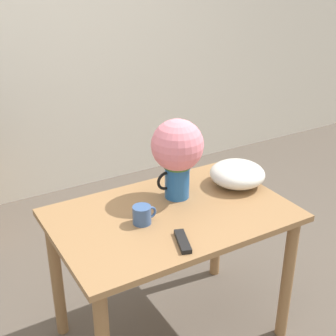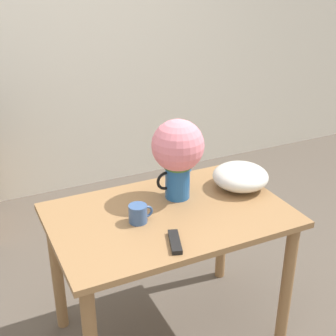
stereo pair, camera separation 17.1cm
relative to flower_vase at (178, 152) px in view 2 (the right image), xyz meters
name	(u,v)px [view 2 (the right image)]	position (x,y,z in m)	size (l,w,h in m)	color
wall_back	(42,34)	(-0.23, 1.80, 0.31)	(8.00, 0.05, 2.60)	silver
table	(169,235)	(-0.10, -0.12, -0.37)	(1.12, 0.73, 0.74)	olive
flower_vase	(178,152)	(0.00, 0.00, 0.00)	(0.26, 0.26, 0.41)	#235B9E
coffee_mug	(139,214)	(-0.27, -0.14, -0.20)	(0.12, 0.08, 0.08)	#385689
white_bowl	(240,176)	(0.34, -0.05, -0.18)	(0.29, 0.29, 0.13)	silver
remote_control	(175,242)	(-0.20, -0.37, -0.24)	(0.09, 0.17, 0.02)	black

